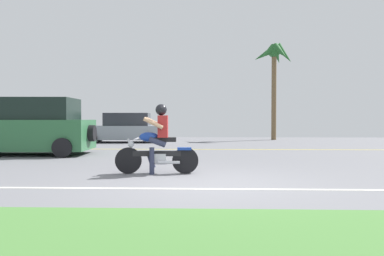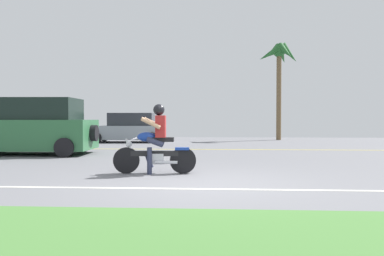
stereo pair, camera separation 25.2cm
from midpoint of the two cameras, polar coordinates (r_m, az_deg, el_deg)
The scene contains 8 objects.
ground at distance 10.16m, azimuth 2.63°, elevation -5.79°, with size 56.00×30.00×0.04m, color slate.
lane_line_near at distance 6.69m, azimuth 2.27°, elevation -9.37°, with size 50.40×0.12×0.01m, color silver.
lane_line_far at distance 15.15m, azimuth 2.85°, elevation -3.31°, with size 50.40×0.12×0.01m, color yellow.
motorcyclist at distance 8.49m, azimuth -4.83°, elevation -2.51°, with size 1.91×0.62×1.59m.
suv_nearby at distance 14.16m, azimuth -23.06°, elevation 0.11°, with size 4.57×2.41×1.97m.
parked_car_0 at distance 21.92m, azimuth -21.06°, elevation 0.02°, with size 4.07×2.15×1.61m.
parked_car_1 at distance 20.13m, azimuth -9.41°, elevation -0.08°, with size 4.10×2.01×1.56m.
palm_tree_0 at distance 22.75m, azimuth 13.66°, elevation 10.06°, with size 2.48×2.43×5.77m.
Camera 2 is at (0.24, -7.07, 1.26)m, focal length 34.55 mm.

